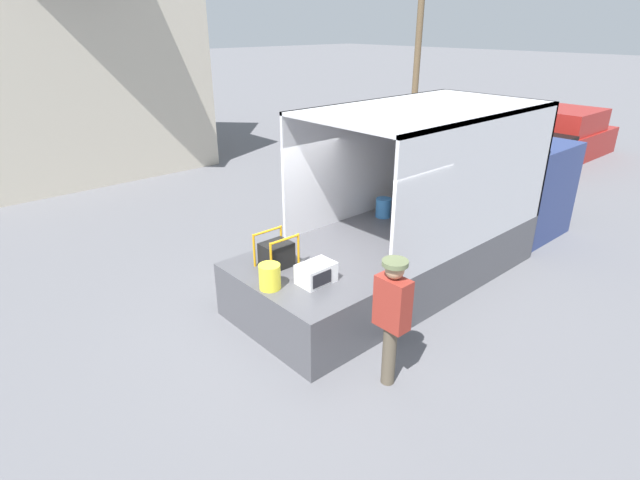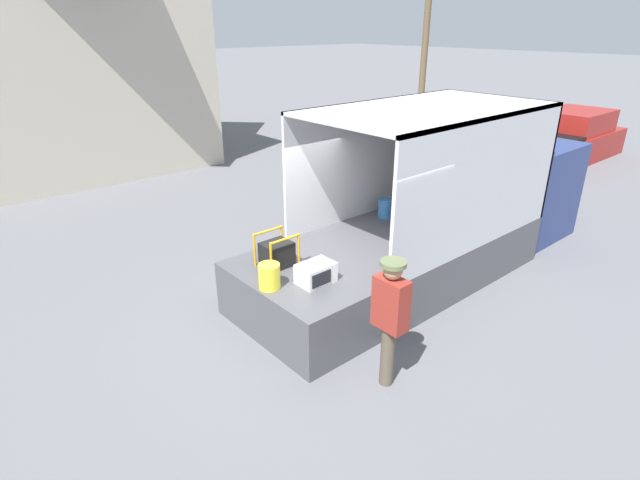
{
  "view_description": "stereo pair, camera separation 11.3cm",
  "coord_description": "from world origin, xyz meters",
  "px_view_note": "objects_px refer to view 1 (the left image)",
  "views": [
    {
      "loc": [
        -4.85,
        -5.15,
        4.36
      ],
      "look_at": [
        -0.42,
        -0.2,
        1.45
      ],
      "focal_mm": 28.0,
      "sensor_mm": 36.0,
      "label": 1
    },
    {
      "loc": [
        -4.77,
        -5.22,
        4.36
      ],
      "look_at": [
        -0.42,
        -0.2,
        1.45
      ],
      "focal_mm": 28.0,
      "sensor_mm": 36.0,
      "label": 2
    }
  ],
  "objects_px": {
    "worker_person": "(392,310)",
    "orange_bucket": "(270,277)",
    "pickup_truck_red": "(557,140)",
    "utility_pole": "(419,39)",
    "microwave": "(316,273)",
    "box_truck": "(461,210)",
    "portable_generator": "(277,254)"
  },
  "relations": [
    {
      "from": "box_truck",
      "to": "utility_pole",
      "type": "distance_m",
      "value": 13.82
    },
    {
      "from": "portable_generator",
      "to": "orange_bucket",
      "type": "xyz_separation_m",
      "value": [
        -0.52,
        -0.5,
        -0.02
      ]
    },
    {
      "from": "pickup_truck_red",
      "to": "utility_pole",
      "type": "relative_size",
      "value": 0.79
    },
    {
      "from": "worker_person",
      "to": "orange_bucket",
      "type": "bearing_deg",
      "value": 108.47
    },
    {
      "from": "microwave",
      "to": "utility_pole",
      "type": "bearing_deg",
      "value": 33.68
    },
    {
      "from": "microwave",
      "to": "orange_bucket",
      "type": "xyz_separation_m",
      "value": [
        -0.6,
        0.31,
        0.03
      ]
    },
    {
      "from": "worker_person",
      "to": "microwave",
      "type": "bearing_deg",
      "value": 89.41
    },
    {
      "from": "pickup_truck_red",
      "to": "microwave",
      "type": "bearing_deg",
      "value": -169.44
    },
    {
      "from": "utility_pole",
      "to": "orange_bucket",
      "type": "bearing_deg",
      "value": -148.26
    },
    {
      "from": "microwave",
      "to": "portable_generator",
      "type": "xyz_separation_m",
      "value": [
        -0.08,
        0.81,
        0.05
      ]
    },
    {
      "from": "box_truck",
      "to": "worker_person",
      "type": "relative_size",
      "value": 3.57
    },
    {
      "from": "worker_person",
      "to": "utility_pole",
      "type": "height_order",
      "value": "utility_pole"
    },
    {
      "from": "microwave",
      "to": "portable_generator",
      "type": "relative_size",
      "value": 0.96
    },
    {
      "from": "box_truck",
      "to": "utility_pole",
      "type": "xyz_separation_m",
      "value": [
        10.0,
        9.12,
        2.8
      ]
    },
    {
      "from": "box_truck",
      "to": "worker_person",
      "type": "xyz_separation_m",
      "value": [
        -4.26,
        -1.81,
        0.22
      ]
    },
    {
      "from": "microwave",
      "to": "utility_pole",
      "type": "xyz_separation_m",
      "value": [
        14.24,
        9.49,
        2.64
      ]
    },
    {
      "from": "worker_person",
      "to": "utility_pole",
      "type": "distance_m",
      "value": 18.15
    },
    {
      "from": "box_truck",
      "to": "worker_person",
      "type": "distance_m",
      "value": 4.63
    },
    {
      "from": "box_truck",
      "to": "worker_person",
      "type": "height_order",
      "value": "box_truck"
    },
    {
      "from": "orange_bucket",
      "to": "portable_generator",
      "type": "bearing_deg",
      "value": 43.98
    },
    {
      "from": "box_truck",
      "to": "orange_bucket",
      "type": "xyz_separation_m",
      "value": [
        -4.84,
        -0.06,
        0.2
      ]
    },
    {
      "from": "box_truck",
      "to": "utility_pole",
      "type": "relative_size",
      "value": 0.9
    },
    {
      "from": "portable_generator",
      "to": "pickup_truck_red",
      "type": "xyz_separation_m",
      "value": [
        13.31,
        1.66,
        -0.44
      ]
    },
    {
      "from": "microwave",
      "to": "pickup_truck_red",
      "type": "height_order",
      "value": "pickup_truck_red"
    },
    {
      "from": "orange_bucket",
      "to": "pickup_truck_red",
      "type": "height_order",
      "value": "pickup_truck_red"
    },
    {
      "from": "portable_generator",
      "to": "box_truck",
      "type": "bearing_deg",
      "value": -5.76
    },
    {
      "from": "orange_bucket",
      "to": "utility_pole",
      "type": "relative_size",
      "value": 0.05
    },
    {
      "from": "box_truck",
      "to": "pickup_truck_red",
      "type": "relative_size",
      "value": 1.14
    },
    {
      "from": "utility_pole",
      "to": "pickup_truck_red",
      "type": "bearing_deg",
      "value": -98.18
    },
    {
      "from": "worker_person",
      "to": "pickup_truck_red",
      "type": "relative_size",
      "value": 0.32
    },
    {
      "from": "microwave",
      "to": "pickup_truck_red",
      "type": "xyz_separation_m",
      "value": [
        13.23,
        2.47,
        -0.39
      ]
    },
    {
      "from": "box_truck",
      "to": "portable_generator",
      "type": "relative_size",
      "value": 11.43
    }
  ]
}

